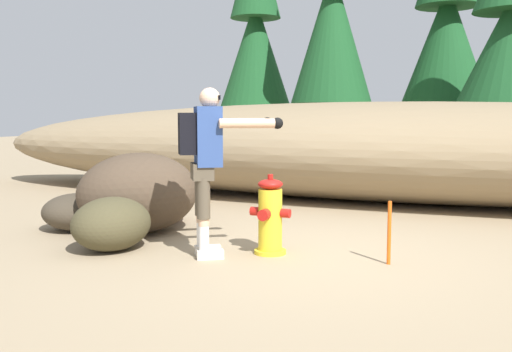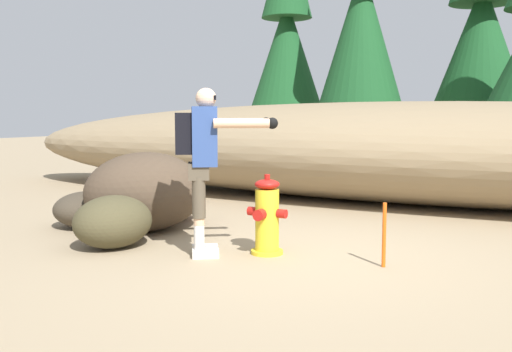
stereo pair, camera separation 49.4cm
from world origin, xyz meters
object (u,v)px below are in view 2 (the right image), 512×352
boulder_mid (173,201)px  survey_stake (384,235)px  boulder_outlier (113,222)px  utility_worker (204,151)px  boulder_large (145,192)px  fire_hydrant (267,217)px  boulder_small (88,210)px

boulder_mid → survey_stake: size_ratio=1.29×
boulder_mid → boulder_outlier: 1.71m
utility_worker → boulder_large: utility_worker is taller
boulder_large → utility_worker: bearing=-28.5°
fire_hydrant → boulder_mid: fire_hydrant is taller
utility_worker → fire_hydrant: bearing=-0.3°
boulder_mid → boulder_small: bearing=-123.0°
utility_worker → boulder_outlier: utility_worker is taller
fire_hydrant → boulder_mid: 2.29m
boulder_mid → boulder_large: bearing=-78.3°
boulder_outlier → boulder_large: bearing=106.2°
boulder_outlier → boulder_small: bearing=145.6°
utility_worker → survey_stake: (1.69, 0.39, -0.75)m
boulder_large → boulder_mid: (-0.17, 0.80, -0.23)m
utility_worker → boulder_mid: bearing=99.8°
utility_worker → boulder_small: size_ratio=1.91×
survey_stake → boulder_large: bearing=174.1°
boulder_mid → survey_stake: 3.35m
fire_hydrant → utility_worker: bearing=-145.9°
boulder_outlier → survey_stake: size_ratio=1.45×
fire_hydrant → boulder_small: (-2.60, 0.20, -0.15)m
utility_worker → boulder_large: size_ratio=1.13×
utility_worker → boulder_outlier: 1.31m
boulder_outlier → survey_stake: survey_stake is taller
fire_hydrant → utility_worker: 0.92m
utility_worker → boulder_mid: utility_worker is taller
boulder_mid → boulder_small: size_ratio=0.89×
survey_stake → fire_hydrant: bearing=-177.8°
fire_hydrant → boulder_small: fire_hydrant is taller
fire_hydrant → utility_worker: (-0.51, -0.35, 0.67)m
boulder_mid → boulder_outlier: boulder_outlier is taller
boulder_mid → survey_stake: (3.16, -1.11, 0.05)m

